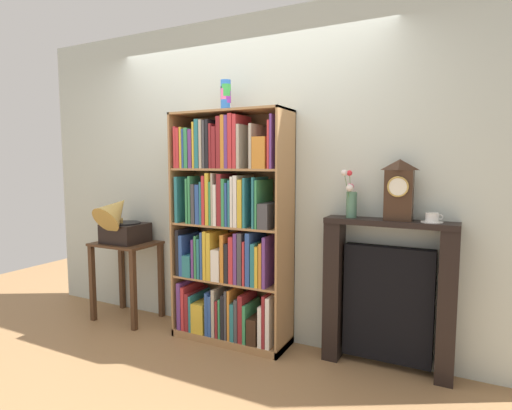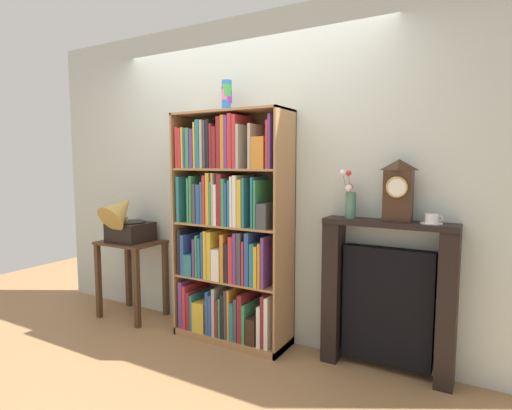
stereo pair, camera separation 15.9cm
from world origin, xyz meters
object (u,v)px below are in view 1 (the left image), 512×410
cup_stack (226,96)px  side_table_left (127,263)px  mantel_clock (399,190)px  teacup_with_saucer (432,218)px  fireplace_mantel (388,296)px  gramophone (120,221)px  bookshelf (229,236)px  flower_vase (351,198)px

cup_stack → side_table_left: bearing=-176.7°
side_table_left → mantel_clock: size_ratio=1.75×
cup_stack → mantel_clock: (1.35, 0.05, -0.72)m
side_table_left → teacup_with_saucer: bearing=2.6°
fireplace_mantel → mantel_clock: mantel_clock is taller
cup_stack → fireplace_mantel: size_ratio=0.23×
teacup_with_saucer → gramophone: bearing=-176.2°
side_table_left → mantel_clock: (2.43, 0.12, 0.76)m
cup_stack → bookshelf: bearing=-41.6°
gramophone → mantel_clock: mantel_clock is taller
flower_vase → teacup_with_saucer: bearing=0.5°
cup_stack → fireplace_mantel: (1.30, 0.07, -1.49)m
gramophone → fireplace_mantel: gramophone is taller
mantel_clock → flower_vase: size_ratio=1.21×
side_table_left → flower_vase: flower_vase is taller
cup_stack → gramophone: size_ratio=0.49×
side_table_left → teacup_with_saucer: (2.64, 0.12, 0.57)m
gramophone → flower_vase: (2.09, 0.17, 0.28)m
mantel_clock → flower_vase: bearing=-179.5°
bookshelf → teacup_with_saucer: bookshelf is taller
bookshelf → side_table_left: bearing=-178.7°
cup_stack → flower_vase: 1.30m
side_table_left → mantel_clock: mantel_clock is taller
bookshelf → flower_vase: 1.04m
fireplace_mantel → mantel_clock: (0.05, -0.02, 0.76)m
bookshelf → side_table_left: size_ratio=2.57×
bookshelf → flower_vase: (0.98, 0.09, 0.34)m
gramophone → mantel_clock: size_ratio=1.22×
gramophone → flower_vase: size_ratio=1.47×
fireplace_mantel → flower_vase: 0.75m
flower_vase → teacup_with_saucer: flower_vase is taller
flower_vase → teacup_with_saucer: size_ratio=2.46×
teacup_with_saucer → flower_vase: bearing=-179.5°
bookshelf → gramophone: size_ratio=3.67×
mantel_clock → flower_vase: 0.34m
cup_stack → teacup_with_saucer: (1.57, 0.06, -0.91)m
fireplace_mantel → flower_vase: size_ratio=3.10×
mantel_clock → bookshelf: bearing=-176.0°
gramophone → fireplace_mantel: bearing=4.6°
fireplace_mantel → mantel_clock: 0.77m
teacup_with_saucer → mantel_clock: bearing=-179.4°
cup_stack → gramophone: (-1.07, -0.12, -1.08)m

